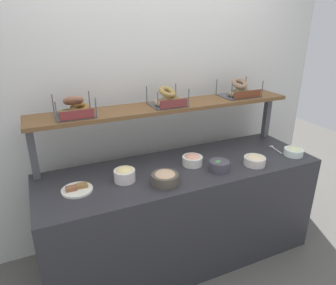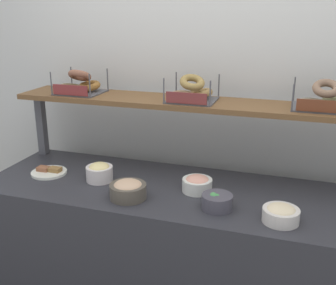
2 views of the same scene
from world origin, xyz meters
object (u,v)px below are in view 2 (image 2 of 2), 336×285
Objects in this scene: bowl_hummus at (128,189)px; bowl_lox_spread at (197,184)px; bowl_potato_salad at (281,214)px; bagel_basket_cinnamon_raisin at (80,85)px; bowl_veggie_mix at (217,201)px; bagel_basket_poppy at (325,100)px; serving_plate_white at (49,172)px; bowl_egg_salad at (99,172)px; bagel_basket_everything at (192,92)px.

bowl_lox_spread is at bearing 30.80° from bowl_hummus.
bagel_basket_cinnamon_raisin reaches higher than bowl_potato_salad.
bowl_veggie_mix is 0.77m from bagel_basket_poppy.
bagel_basket_cinnamon_raisin is 1.41m from bagel_basket_poppy.
bowl_veggie_mix is at bearing -7.23° from serving_plate_white.
bowl_veggie_mix is at bearing -10.76° from bowl_egg_salad.
bagel_basket_everything reaches higher than bowl_veggie_mix.
bowl_lox_spread is at bearing 3.32° from bowl_egg_salad.
bowl_hummus reaches higher than bowl_veggie_mix.
bowl_hummus is at bearing -41.78° from bagel_basket_cinnamon_raisin.
bowl_hummus is at bearing -149.20° from bowl_lox_spread.
bagel_basket_everything is at bearing -177.92° from bagel_basket_poppy.
bowl_veggie_mix is at bearing -23.76° from bagel_basket_cinnamon_raisin.
bowl_egg_salad is at bearing -176.68° from bowl_lox_spread.
bowl_veggie_mix is 0.46× the size of bagel_basket_poppy.
bagel_basket_poppy reaches higher than bowl_lox_spread.
bowl_potato_salad is 1.34m from serving_plate_white.
bagel_basket_everything is at bearing 140.57° from bowl_potato_salad.
bagel_basket_cinnamon_raisin is at bearing 162.63° from bowl_lox_spread.
bowl_lox_spread is 0.49m from bowl_potato_salad.
bowl_lox_spread is 0.84× the size of bowl_hummus.
bagel_basket_cinnamon_raisin is 0.86× the size of bagel_basket_poppy.
serving_plate_white is at bearing -104.79° from bagel_basket_cinnamon_raisin.
bowl_potato_salad is 0.83m from bagel_basket_everything.
serving_plate_white is (-0.89, -0.03, -0.03)m from bowl_lox_spread.
bagel_basket_everything is at bearing 112.88° from bowl_lox_spread.
bowl_egg_salad is 0.73× the size of serving_plate_white.
bagel_basket_everything is 0.85× the size of bagel_basket_poppy.
serving_plate_white is at bearing -179.64° from bowl_egg_salad.
bowl_potato_salad is at bearing -1.02° from bowl_hummus.
bowl_hummus is (-0.32, -0.19, 0.00)m from bowl_lox_spread.
serving_plate_white is 0.63× the size of bagel_basket_poppy.
bagel_basket_cinnamon_raisin reaches higher than bowl_veggie_mix.
bowl_potato_salad is at bearing -108.02° from bagel_basket_poppy.
bowl_veggie_mix is at bearing -59.39° from bagel_basket_everything.
bagel_basket_poppy is at bearing 26.79° from bowl_hummus.
bowl_egg_salad is 0.57m from bagel_basket_cinnamon_raisin.
bowl_hummus reaches higher than serving_plate_white.
bagel_basket_cinnamon_raisin is at bearing 179.45° from bagel_basket_everything.
bowl_hummus is (-0.76, 0.01, 0.01)m from bowl_potato_salad.
bowl_lox_spread reaches higher than serving_plate_white.
serving_plate_white is at bearing 164.90° from bowl_hummus.
bowl_veggie_mix is 0.54× the size of bagel_basket_cinnamon_raisin.
serving_plate_white is 0.74× the size of bagel_basket_everything.
serving_plate_white is (-1.33, 0.17, -0.03)m from bowl_potato_salad.
bowl_potato_salad is (1.00, -0.17, -0.01)m from bowl_egg_salad.
bagel_basket_poppy is at bearing 24.55° from bowl_lox_spread.
bowl_veggie_mix reaches higher than serving_plate_white.
bowl_hummus is at bearing -115.97° from bagel_basket_everything.
bagel_basket_cinnamon_raisin is (-1.25, 0.46, 0.44)m from bowl_potato_salad.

